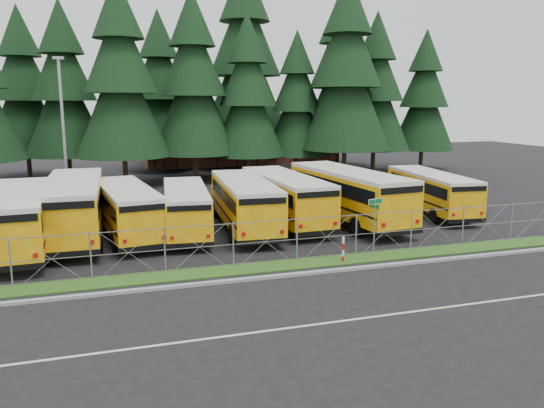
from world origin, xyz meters
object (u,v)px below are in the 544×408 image
Objects in this scene: bus_6 at (345,196)px; striped_bollard at (343,250)px; bus_3 at (186,210)px; bus_1 at (75,208)px; bus_east at (428,193)px; bus_2 at (126,211)px; street_sign at (375,215)px; light_standard at (63,128)px; bus_4 at (243,204)px; bus_5 at (283,199)px; bus_0 at (20,220)px.

bus_6 reaches higher than striped_bollard.
bus_3 is 0.81× the size of bus_6.
bus_3 is 9.87m from striped_bollard.
bus_1 is 21.84m from bus_east.
bus_2 reaches higher than striped_bollard.
light_standard reaches higher than street_sign.
bus_4 is at bearing -4.34° from bus_1.
bus_6 is at bearing -15.30° from bus_5.
bus_0 is at bearing 177.32° from bus_6.
bus_4 reaches higher than bus_east.
striped_bollard is at bearing -48.84° from bus_2.
bus_4 is at bearing 121.19° from street_sign.
bus_3 is 0.90× the size of bus_4.
bus_5 is 9.40× the size of striped_bollard.
bus_east is at bearing -6.60° from bus_2.
striped_bollard is at bearing -34.84° from bus_1.
bus_1 is at bearing 163.12° from bus_2.
bus_6 is 1.19× the size of bus_east.
striped_bollard is (11.85, -8.51, -1.00)m from bus_1.
bus_6 reaches higher than bus_1.
striped_bollard is 21.96m from light_standard.
bus_east is (21.84, -0.11, -0.24)m from bus_1.
bus_1 is at bearing 178.63° from bus_3.
street_sign is (4.45, -7.34, 0.58)m from bus_4.
bus_0 is at bearing 158.04° from street_sign.
bus_0 is 1.01× the size of bus_5.
bus_1 is 14.62m from striped_bollard.
bus_0 is 0.93× the size of bus_6.
bus_2 is 0.93× the size of bus_5.
street_sign reaches higher than striped_bollard.
striped_bollard is (6.01, -7.80, -0.71)m from bus_3.
street_sign reaches higher than bus_3.
bus_2 is 3.75× the size of street_sign.
bus_5 is at bearing 161.26° from bus_6.
bus_3 is 6.02m from bus_5.
bus_5 is at bearing 102.19° from street_sign.
street_sign is at bearing -25.05° from bus_0.
bus_3 is 12.30m from light_standard.
bus_5 reaches higher than bus_2.
bus_6 reaches higher than bus_0.
bus_0 is 3.00m from bus_1.
striped_bollard is 0.12× the size of light_standard.
street_sign is at bearing -49.40° from light_standard.
bus_5 is at bearing 3.84° from bus_0.
bus_3 is at bearing 127.62° from striped_bollard.
bus_east is at bearing -2.79° from bus_5.
bus_5 is 0.92× the size of bus_6.
bus_6 is at bearing 4.87° from bus_3.
bus_3 is (3.19, -0.28, -0.07)m from bus_2.
bus_6 is (9.63, -0.12, 0.30)m from bus_3.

